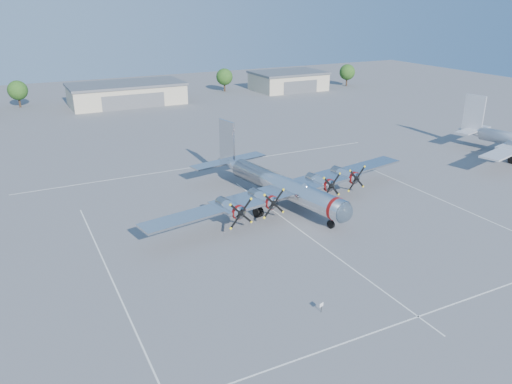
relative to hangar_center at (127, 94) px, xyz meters
name	(u,v)px	position (x,y,z in m)	size (l,w,h in m)	color
ground	(288,221)	(0.00, -81.96, -2.71)	(260.00, 260.00, 0.00)	#5A5A5C
parking_lines	(295,227)	(0.00, -83.71, -2.71)	(60.00, 50.08, 0.01)	silver
hangar_center	(127,94)	(0.00, 0.00, 0.00)	(28.60, 14.60, 5.40)	#BFB298
hangar_east	(288,81)	(48.00, 0.00, 0.00)	(20.60, 14.60, 5.40)	#BFB298
tree_west	(18,90)	(-25.00, 8.04, 1.51)	(4.80, 4.80, 6.64)	#382619
tree_east	(224,77)	(30.00, 6.04, 1.51)	(4.80, 4.80, 6.64)	#382619
tree_far_east	(347,72)	(68.00, -1.96, 1.51)	(4.80, 4.80, 6.64)	#382619
main_bomber_b29	(279,204)	(1.76, -76.59, -2.71)	(40.73, 27.86, 9.01)	silver
info_placard	(321,306)	(-7.00, -99.66, -2.08)	(0.46, 0.17, 0.90)	black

